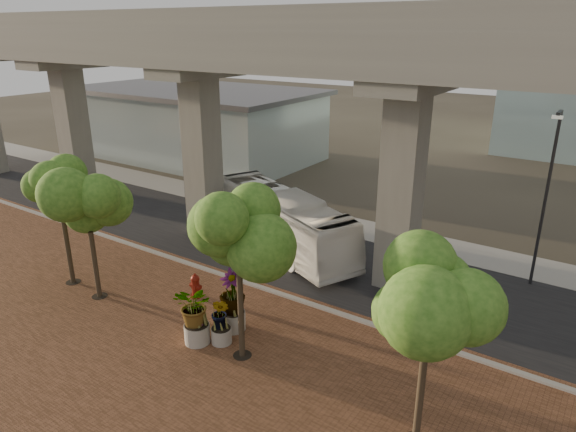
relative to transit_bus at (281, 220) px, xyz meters
The scene contains 18 objects.
ground 3.27m from the transit_bus, 69.00° to the right, with size 160.00×160.00×0.00m, color #332E25.
brick_plaza 10.82m from the transit_bus, 84.53° to the right, with size 70.00×13.00×0.06m, color brown.
asphalt_road 1.99m from the transit_bus, 32.87° to the right, with size 90.00×8.00×0.04m, color black.
curb_strip 5.01m from the transit_bus, 77.64° to the right, with size 70.00×0.25×0.16m, color #9D9992.
far_sidewalk 5.19m from the transit_bus, 78.09° to the left, with size 90.00×3.00×0.06m, color #9D9992.
transit_viaduct 5.82m from the transit_bus, 32.87° to the right, with size 72.00×5.60×12.40m.
station_pavilion 23.26m from the transit_bus, 144.90° to the left, with size 23.00×13.00×6.30m.
transit_bus is the anchor object (origin of this frame).
fire_hydrant 7.00m from the transit_bus, 89.19° to the right, with size 0.57×0.52×1.15m.
planter_front 9.88m from the transit_bus, 74.54° to the right, with size 2.20×2.20×2.42m.
planter_right 8.64m from the transit_bus, 68.29° to the right, with size 2.43×2.43×2.59m.
planter_left 9.65m from the transit_bus, 69.23° to the right, with size 1.77×1.77×1.95m.
street_tree_far_west 11.30m from the transit_bus, 122.28° to the right, with size 3.17×3.17×6.17m.
street_tree_near_west 10.37m from the transit_bus, 110.96° to the right, with size 3.83×3.83×6.01m.
street_tree_near_east 10.88m from the transit_bus, 63.44° to the right, with size 4.10×4.10×6.84m.
street_tree_far_east 15.35m from the transit_bus, 40.04° to the right, with size 3.67×3.67×6.41m.
streetlamp_west 11.68m from the transit_bus, 163.25° to the left, with size 0.45×1.31×9.07m.
streetlamp_east 13.15m from the transit_bus, 12.93° to the left, with size 0.41×1.19×8.23m.
Camera 1 is at (14.01, -19.02, 11.53)m, focal length 32.00 mm.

